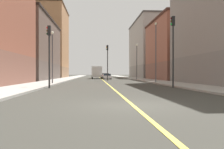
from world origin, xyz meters
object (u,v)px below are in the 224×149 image
object	(u,v)px
building_left_far	(152,49)
building_right_midblock	(26,49)
building_right_distant	(48,43)
traffic_light_median_far	(107,58)
car_red	(106,76)
car_silver	(104,76)
street_lamp_left_far	(137,58)
street_lamp_right_near	(52,51)
traffic_light_right_near	(49,48)
street_lamp_left_near	(156,47)
building_left_mid	(179,50)
traffic_light_left_near	(173,42)
box_truck	(97,72)
car_white	(107,77)

from	to	relation	value
building_left_far	building_right_midblock	xyz separation A→B (m)	(-30.28, -22.36, -2.19)
building_right_distant	traffic_light_median_far	xyz separation A→B (m)	(15.83, -29.56, -6.08)
building_right_midblock	car_red	world-z (taller)	building_right_midblock
building_right_midblock	car_silver	bearing A→B (deg)	55.93
car_red	traffic_light_median_far	bearing A→B (deg)	-91.63
street_lamp_left_far	street_lamp_right_near	bearing A→B (deg)	-125.19
building_right_distant	traffic_light_right_near	bearing A→B (deg)	-79.89
building_left_far	street_lamp_left_near	bearing A→B (deg)	-101.97
building_left_mid	traffic_light_right_near	distance (m)	33.41
building_left_mid	traffic_light_median_far	xyz separation A→B (m)	(-14.46, -3.28, -1.88)
building_left_far	traffic_light_left_near	size ratio (longest dim) A/B	3.84
street_lamp_left_near	street_lamp_right_near	size ratio (longest dim) A/B	1.30
building_left_mid	street_lamp_left_far	bearing A→B (deg)	170.83
building_left_far	traffic_light_right_near	size ratio (longest dim) A/B	4.53
traffic_light_left_near	car_silver	distance (m)	52.32
building_left_mid	box_truck	size ratio (longest dim) A/B	2.38
street_lamp_left_far	car_silver	bearing A→B (deg)	103.04
building_left_far	street_lamp_right_near	world-z (taller)	building_left_far
traffic_light_left_near	box_truck	world-z (taller)	traffic_light_left_near
building_left_far	traffic_light_left_near	distance (m)	51.34
street_lamp_right_near	building_right_midblock	bearing A→B (deg)	112.54
traffic_light_left_near	traffic_light_median_far	world-z (taller)	traffic_light_left_near
building_right_midblock	traffic_light_median_far	bearing A→B (deg)	-18.63
building_left_mid	car_silver	distance (m)	30.09
building_right_midblock	box_truck	distance (m)	18.79
street_lamp_left_near	car_silver	bearing A→B (deg)	97.96
street_lamp_left_far	car_white	size ratio (longest dim) A/B	1.56
street_lamp_left_far	box_truck	size ratio (longest dim) A/B	0.93
building_right_midblock	street_lamp_left_near	bearing A→B (deg)	-37.59
car_white	street_lamp_right_near	bearing A→B (deg)	-106.89
building_right_midblock	car_silver	distance (m)	29.49
traffic_light_left_near	traffic_light_median_far	bearing A→B (deg)	102.75
building_left_far	traffic_light_left_near	bearing A→B (deg)	-100.51
traffic_light_left_near	street_lamp_right_near	size ratio (longest dim) A/B	1.07
traffic_light_left_near	street_lamp_left_far	size ratio (longest dim) A/B	0.96
traffic_light_left_near	car_red	xyz separation A→B (m)	(-4.55, 42.60, -3.69)
car_silver	car_white	world-z (taller)	car_silver
traffic_light_median_far	car_silver	distance (m)	29.56
building_left_far	street_lamp_left_near	distance (m)	40.27
street_lamp_left_near	car_silver	world-z (taller)	street_lamp_left_near
street_lamp_left_far	box_truck	bearing A→B (deg)	122.68
building_left_mid	street_lamp_right_near	world-z (taller)	building_left_mid
building_right_distant	box_truck	bearing A→B (deg)	-41.85
building_right_midblock	car_silver	xyz separation A→B (m)	(16.24, 24.01, -5.46)
traffic_light_median_far	building_right_distant	bearing A→B (deg)	118.16
traffic_light_right_near	street_lamp_left_near	world-z (taller)	street_lamp_left_near
traffic_light_left_near	car_white	size ratio (longest dim) A/B	1.50
building_left_mid	street_lamp_left_far	xyz separation A→B (m)	(-8.32, 1.34, -1.59)
building_left_far	building_right_distant	distance (m)	30.40
street_lamp_left_far	car_silver	xyz separation A→B (m)	(-5.72, 24.72, -3.80)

